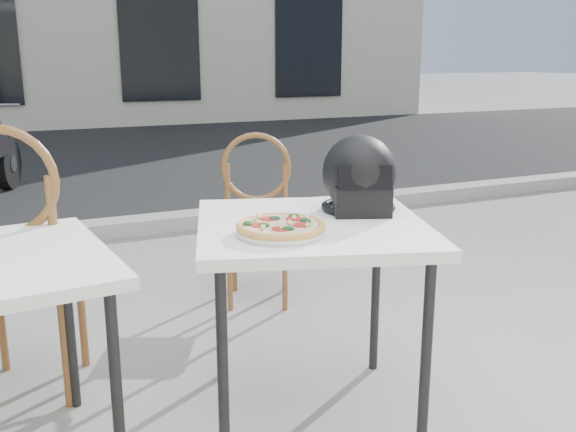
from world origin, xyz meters
name	(u,v)px	position (x,y,z in m)	size (l,w,h in m)	color
ground	(383,393)	(0.00, 0.00, 0.00)	(80.00, 80.00, 0.00)	gray
street_asphalt	(111,159)	(0.00, 7.00, 0.00)	(30.00, 8.00, 0.00)	black
curb	(190,220)	(0.00, 3.00, 0.06)	(30.00, 0.25, 0.12)	gray
cafe_table_main	(311,240)	(-0.35, -0.02, 0.73)	(1.06, 1.06, 0.80)	white
plate	(281,232)	(-0.53, -0.13, 0.81)	(0.35, 0.35, 0.02)	silver
pizza	(281,226)	(-0.53, -0.13, 0.83)	(0.39, 0.39, 0.04)	#E0A252
helmet	(359,178)	(-0.11, 0.06, 0.93)	(0.38, 0.39, 0.30)	black
cafe_chair_main	(257,210)	(-0.11, 1.15, 0.56)	(0.51, 0.51, 1.01)	brown
cafe_chair_side	(16,251)	(-1.37, 0.59, 0.65)	(0.56, 0.56, 1.16)	brown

